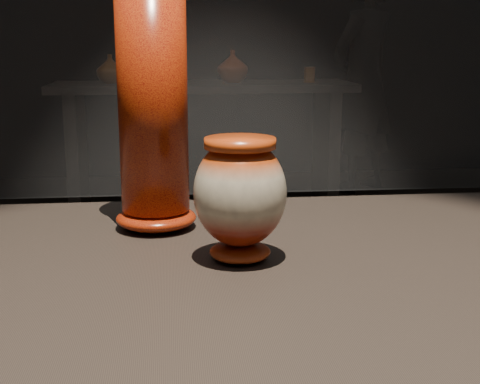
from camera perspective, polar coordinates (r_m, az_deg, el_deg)
The scene contains 7 objects.
main_vase at distance 0.92m, azimuth -0.00°, elevation -0.19°, with size 0.14×0.14×0.17m.
tall_vase at distance 1.06m, azimuth -7.44°, elevation 7.36°, with size 0.15×0.15×0.41m.
back_shelf at distance 4.55m, azimuth -3.14°, elevation 5.98°, with size 2.00×0.60×0.90m.
back_vase_left at distance 4.53m, azimuth -11.01°, elevation 10.27°, with size 0.18×0.18×0.19m, color #945415.
back_vase_mid at distance 4.54m, azimuth -0.63°, elevation 10.68°, with size 0.20×0.20×0.21m, color maroon.
back_vase_right at distance 4.56m, azimuth 5.95°, elevation 9.93°, with size 0.07×0.07×0.10m, color #945415.
visitor at distance 5.33m, azimuth 10.45°, elevation 9.41°, with size 0.64×0.42×1.75m, color black.
Camera 1 is at (-0.22, -0.84, 1.21)m, focal length 50.00 mm.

